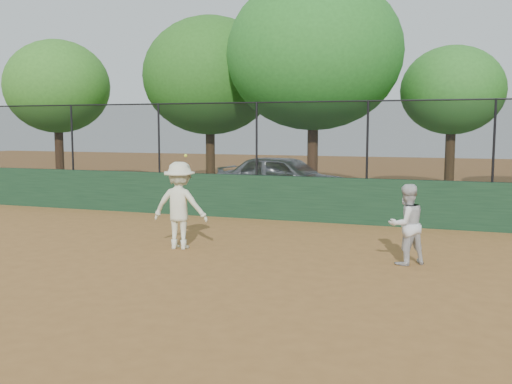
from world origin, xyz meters
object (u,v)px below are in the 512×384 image
(player_second, at_px, (406,224))
(player_main, at_px, (180,205))
(parked_car, at_px, (284,178))
(tree_0, at_px, (57,87))
(tree_3, at_px, (452,91))
(tree_2, at_px, (314,54))
(tree_1, at_px, (210,76))

(player_second, height_order, player_main, player_main)
(player_main, bearing_deg, parked_car, 90.24)
(player_second, relative_size, tree_0, 0.25)
(player_second, distance_m, player_main, 4.56)
(player_main, distance_m, tree_3, 12.52)
(tree_0, bearing_deg, player_main, -41.80)
(tree_2, bearing_deg, player_main, -95.31)
(player_second, xyz_separation_m, tree_0, (-14.49, 8.76, 3.38))
(tree_1, xyz_separation_m, tree_2, (4.56, -1.74, 0.46))
(player_main, relative_size, tree_3, 0.37)
(parked_car, height_order, tree_0, tree_0)
(player_second, bearing_deg, tree_2, -104.56)
(tree_2, height_order, tree_3, tree_2)
(parked_car, distance_m, tree_2, 4.28)
(tree_1, bearing_deg, player_second, -50.42)
(parked_car, bearing_deg, tree_3, -49.25)
(player_second, distance_m, tree_0, 17.26)
(player_main, bearing_deg, tree_2, 84.69)
(tree_0, xyz_separation_m, tree_3, (15.14, 2.14, -0.34))
(player_second, bearing_deg, tree_0, -70.06)
(player_main, relative_size, tree_2, 0.26)
(tree_0, relative_size, tree_1, 0.89)
(tree_2, distance_m, tree_3, 5.24)
(tree_2, bearing_deg, parked_car, -143.35)
(player_main, height_order, tree_2, tree_2)
(parked_car, distance_m, player_main, 7.85)
(tree_3, bearing_deg, player_second, -93.41)
(parked_car, xyz_separation_m, player_second, (4.59, -7.73, -0.05))
(tree_0, xyz_separation_m, tree_2, (10.72, -0.43, 0.83))
(player_second, relative_size, tree_3, 0.28)
(parked_car, relative_size, player_second, 3.14)
(tree_1, bearing_deg, tree_2, -20.92)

